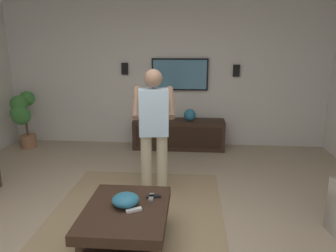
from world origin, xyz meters
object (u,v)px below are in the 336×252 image
bowl (126,200)px  remote_grey (151,197)px  remote_white (134,210)px  wall_speaker_left (236,71)px  person_standing (154,126)px  media_console (179,134)px  vase_round (190,115)px  potted_plant_tall (22,113)px  wall_speaker_right (125,69)px  tv (180,74)px  coffee_table (126,218)px  remote_black (154,196)px

bowl → remote_grey: 0.29m
remote_white → wall_speaker_left: size_ratio=0.68×
wall_speaker_left → person_standing: bearing=149.7°
media_console → bowl: media_console is taller
vase_round → remote_grey: bearing=172.8°
potted_plant_tall → remote_white: 3.90m
media_console → wall_speaker_left: size_ratio=7.73×
media_console → person_standing: bearing=-6.8°
wall_speaker_left → wall_speaker_right: bearing=90.0°
potted_plant_tall → remote_white: (-2.87, -2.62, -0.27)m
vase_round → wall_speaker_right: wall_speaker_right is taller
vase_round → tv: bearing=36.4°
media_console → tv: bearing=180.0°
coffee_table → remote_black: 0.35m
remote_grey → wall_speaker_left: (3.08, -1.20, 1.04)m
bowl → remote_white: size_ratio=1.76×
coffee_table → wall_speaker_left: size_ratio=4.55×
bowl → wall_speaker_left: 3.68m
potted_plant_tall → wall_speaker_right: 2.08m
remote_black → person_standing: bearing=-96.4°
wall_speaker_left → remote_black: bearing=159.0°
tv → remote_white: 3.48m
coffee_table → remote_black: (0.23, -0.24, 0.12)m
remote_black → tv: bearing=-105.3°
vase_round → wall_speaker_left: size_ratio=1.00×
wall_speaker_right → remote_grey: bearing=-163.9°
remote_grey → wall_speaker_left: bearing=-22.2°
person_standing → remote_white: size_ratio=10.93×
tv → remote_black: 3.20m
remote_black → remote_grey: size_ratio=1.00×
tv → bowl: 3.38m
coffee_table → bowl: bearing=10.9°
bowl → person_standing: bearing=-8.2°
tv → remote_black: bearing=-2.5°
potted_plant_tall → remote_grey: (-2.61, -2.75, -0.27)m
tv → remote_white: bearing=-4.9°
wall_speaker_right → wall_speaker_left: bearing=-90.0°
remote_grey → media_console: bearing=-4.1°
wall_speaker_right → vase_round: bearing=-102.9°
wall_speaker_right → remote_white: bearing=-167.2°
person_standing → bowl: 1.17m
tv → bowl: bearing=-6.8°
potted_plant_tall → vase_round: bearing=-86.5°
remote_white → remote_black: size_ratio=1.00×
potted_plant_tall → bowl: potted_plant_tall is taller
coffee_table → remote_grey: size_ratio=6.67×
coffee_table → tv: tv is taller
potted_plant_tall → remote_black: potted_plant_tall is taller
bowl → remote_white: (-0.10, -0.10, -0.05)m
vase_round → wall_speaker_right: 1.52m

